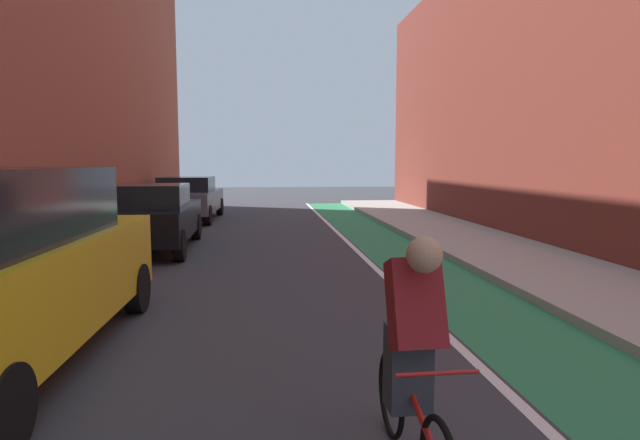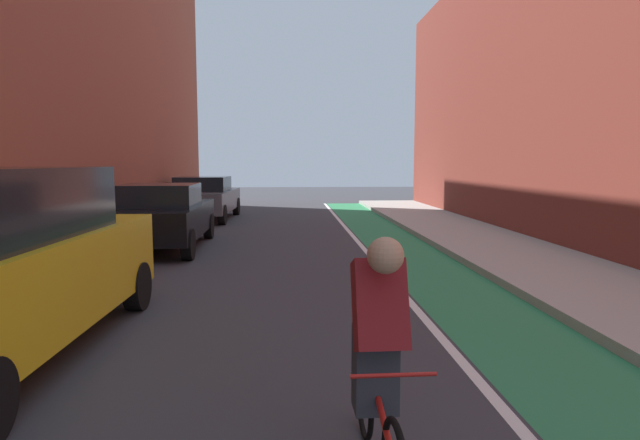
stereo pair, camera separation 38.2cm
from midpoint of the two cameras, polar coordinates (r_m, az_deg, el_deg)
name	(u,v)px [view 2 (the right image)]	position (r m, az deg, el deg)	size (l,w,h in m)	color
ground_plane	(270,298)	(8.13, -3.99, -8.33)	(72.20, 72.20, 0.00)	#38383D
bike_lane_paint	(429,269)	(10.47, 12.59, -5.17)	(1.60, 32.82, 0.00)	#2D8451
lane_divider_stripe	(382,270)	(10.26, 7.73, -5.30)	(0.12, 32.82, 0.00)	white
sidewalk_right	(540,265)	(11.24, 23.28, -4.39)	(2.72, 32.82, 0.14)	#A8A59E
building_facade_right	(618,60)	(14.26, 29.85, 14.58)	(2.40, 28.82, 8.63)	brown
parked_sedan_black	(161,216)	(13.03, -15.75, 0.45)	(2.02, 4.34, 1.53)	black
parked_sedan_gray	(204,198)	(19.38, -11.66, 2.36)	(2.15, 4.55, 1.53)	#595B60
cyclist_mid	(378,350)	(3.54, 9.35, -13.53)	(0.48, 1.69, 1.60)	black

